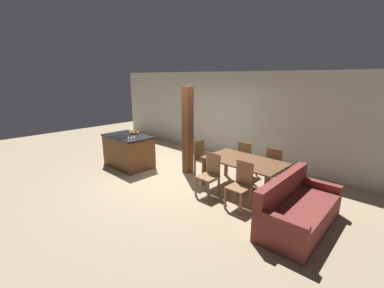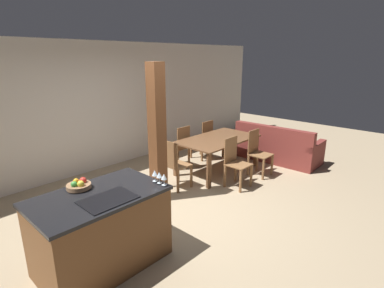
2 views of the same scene
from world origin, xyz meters
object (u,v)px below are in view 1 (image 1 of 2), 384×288
(kitchen_island, at_px, (129,151))
(wine_glass_middle, at_px, (131,137))
(fruit_bowl, at_px, (134,132))
(timber_post, at_px, (188,131))
(wine_glass_far, at_px, (134,136))
(dining_chair_head_end, at_px, (202,158))
(dining_chair_near_left, at_px, (210,174))
(couch, at_px, (298,211))
(dining_chair_far_right, at_px, (275,166))
(wine_glass_near, at_px, (129,138))
(dining_chair_far_left, at_px, (246,159))
(dining_table, at_px, (244,164))
(dining_chair_near_right, at_px, (241,184))

(kitchen_island, relative_size, wine_glass_middle, 10.13)
(kitchen_island, bearing_deg, wine_glass_middle, -24.13)
(fruit_bowl, relative_size, timber_post, 0.12)
(wine_glass_far, distance_m, timber_post, 1.41)
(kitchen_island, bearing_deg, dining_chair_head_end, 23.94)
(dining_chair_near_left, xyz_separation_m, couch, (1.90, 0.12, -0.20))
(wine_glass_middle, bearing_deg, dining_chair_far_right, 32.28)
(wine_glass_near, bearing_deg, kitchen_island, 150.04)
(fruit_bowl, distance_m, dining_chair_far_left, 3.33)
(fruit_bowl, height_order, dining_table, fruit_bowl)
(dining_chair_head_end, bearing_deg, dining_table, -90.00)
(wine_glass_middle, distance_m, dining_chair_near_right, 3.15)
(dining_chair_far_left, bearing_deg, dining_table, 118.54)
(kitchen_island, xyz_separation_m, dining_chair_far_left, (2.92, 1.65, 0.03))
(wine_glass_far, xyz_separation_m, dining_chair_near_left, (2.27, 0.39, -0.54))
(dining_chair_near_right, height_order, dining_chair_far_right, same)
(wine_glass_far, xyz_separation_m, timber_post, (0.94, 1.05, 0.13))
(kitchen_island, xyz_separation_m, dining_table, (3.32, 0.91, 0.18))
(dining_chair_far_right, height_order, dining_chair_head_end, same)
(dining_chair_near_left, relative_size, dining_chair_far_right, 1.00)
(dining_chair_near_right, bearing_deg, wine_glass_near, -169.80)
(wine_glass_middle, xyz_separation_m, wine_glass_far, (0.00, 0.08, 0.00))
(dining_chair_far_left, bearing_deg, dining_chair_near_left, 90.00)
(fruit_bowl, xyz_separation_m, dining_table, (3.40, 0.63, -0.33))
(dining_chair_near_left, bearing_deg, dining_table, 61.46)
(dining_chair_head_end, bearing_deg, wine_glass_far, 128.57)
(fruit_bowl, relative_size, wine_glass_middle, 1.93)
(wine_glass_near, height_order, timber_post, timber_post)
(dining_chair_near_right, bearing_deg, fruit_bowl, 178.46)
(wine_glass_far, relative_size, dining_chair_near_left, 0.15)
(wine_glass_near, relative_size, wine_glass_middle, 1.00)
(dining_chair_far_left, distance_m, couch, 2.34)
(dining_chair_far_left, xyz_separation_m, dining_chair_head_end, (-0.86, -0.74, 0.00))
(dining_chair_near_left, bearing_deg, dining_chair_far_right, 61.46)
(timber_post, bearing_deg, dining_chair_far_left, 31.43)
(kitchen_island, relative_size, wine_glass_far, 10.13)
(fruit_bowl, bearing_deg, timber_post, 18.47)
(fruit_bowl, height_order, wine_glass_middle, wine_glass_middle)
(dining_table, relative_size, couch, 0.92)
(kitchen_island, xyz_separation_m, wine_glass_far, (0.65, -0.21, 0.57))
(fruit_bowl, bearing_deg, dining_table, 10.56)
(dining_table, height_order, dining_chair_head_end, dining_chair_head_end)
(wine_glass_near, relative_size, dining_chair_near_left, 0.15)
(timber_post, bearing_deg, kitchen_island, -152.28)
(dining_chair_near_right, bearing_deg, wine_glass_middle, -171.31)
(wine_glass_middle, height_order, dining_chair_far_left, wine_glass_middle)
(dining_table, bearing_deg, fruit_bowl, -169.44)
(fruit_bowl, height_order, couch, fruit_bowl)
(wine_glass_near, height_order, wine_glass_far, same)
(wine_glass_middle, height_order, dining_chair_near_left, wine_glass_middle)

